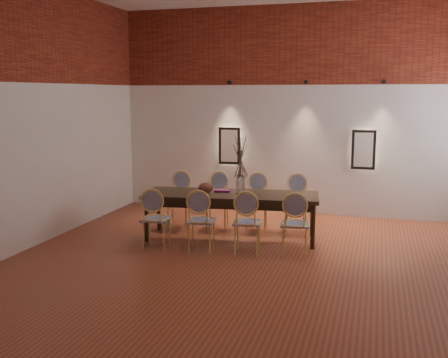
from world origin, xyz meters
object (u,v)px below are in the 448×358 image
(chair_near_a, at_px, (156,219))
(dining_table, at_px, (231,216))
(chair_near_d, at_px, (295,224))
(chair_near_c, at_px, (247,222))
(chair_far_c, at_px, (257,202))
(chair_far_a, at_px, (179,200))
(chair_far_b, at_px, (217,201))
(bowl, at_px, (206,188))
(book, at_px, (223,191))
(chair_far_d, at_px, (297,203))
(vase, at_px, (240,185))
(chair_near_b, at_px, (201,220))

(chair_near_a, bearing_deg, dining_table, 34.89)
(dining_table, bearing_deg, chair_near_d, -34.89)
(chair_near_a, distance_m, chair_near_c, 1.39)
(dining_table, height_order, chair_near_a, chair_near_a)
(chair_far_c, bearing_deg, chair_far_a, -0.00)
(chair_far_b, bearing_deg, bowl, 85.72)
(chair_near_a, bearing_deg, book, 44.87)
(chair_near_a, bearing_deg, chair_near_c, -0.00)
(chair_far_d, bearing_deg, chair_far_a, -0.00)
(chair_near_d, height_order, vase, vase)
(dining_table, xyz_separation_m, chair_near_c, (0.44, -0.67, 0.09))
(chair_far_b, height_order, bowl, chair_far_b)
(chair_far_a, bearing_deg, dining_table, 145.11)
(chair_far_c, xyz_separation_m, vase, (-0.10, -0.75, 0.43))
(vase, bearing_deg, chair_far_a, 156.14)
(chair_near_d, xyz_separation_m, chair_far_a, (-2.25, 1.17, 0.00))
(chair_far_a, bearing_deg, vase, 148.65)
(chair_near_d, xyz_separation_m, chair_far_d, (-0.19, 1.44, 0.00))
(chair_near_c, relative_size, chair_far_a, 1.00)
(dining_table, distance_m, book, 0.45)
(dining_table, height_order, vase, vase)
(chair_near_a, distance_m, chair_far_b, 1.61)
(bowl, distance_m, book, 0.33)
(chair_near_b, bearing_deg, chair_far_a, 115.54)
(vase, bearing_deg, chair_near_b, -116.96)
(chair_near_a, xyz_separation_m, book, (0.76, 0.98, 0.30))
(chair_near_c, bearing_deg, vase, 105.10)
(chair_near_b, bearing_deg, chair_far_d, 46.29)
(dining_table, distance_m, chair_far_d, 1.27)
(chair_near_b, xyz_separation_m, chair_far_b, (-0.19, 1.44, 0.00))
(chair_near_d, height_order, chair_far_c, same)
(book, bearing_deg, chair_near_c, -52.48)
(chair_near_a, height_order, chair_far_b, same)
(chair_near_c, bearing_deg, chair_near_a, 180.00)
(chair_near_b, xyz_separation_m, chair_near_c, (0.69, 0.09, 0.00))
(chair_near_a, relative_size, chair_far_a, 1.00)
(chair_near_d, bearing_deg, chair_near_b, 180.00)
(chair_near_d, height_order, chair_far_d, same)
(chair_near_a, distance_m, chair_far_a, 1.45)
(chair_near_b, height_order, chair_far_c, same)
(dining_table, relative_size, chair_far_b, 2.95)
(chair_near_a, distance_m, vase, 1.46)
(chair_near_a, xyz_separation_m, chair_far_d, (1.88, 1.71, 0.00))
(chair_far_a, distance_m, chair_far_c, 1.39)
(chair_near_b, bearing_deg, book, 77.96)
(vase, height_order, book, vase)
(chair_near_a, height_order, book, chair_near_a)
(chair_near_b, bearing_deg, vase, 55.55)
(chair_far_c, bearing_deg, chair_near_c, 90.00)
(chair_near_b, distance_m, chair_near_d, 1.39)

